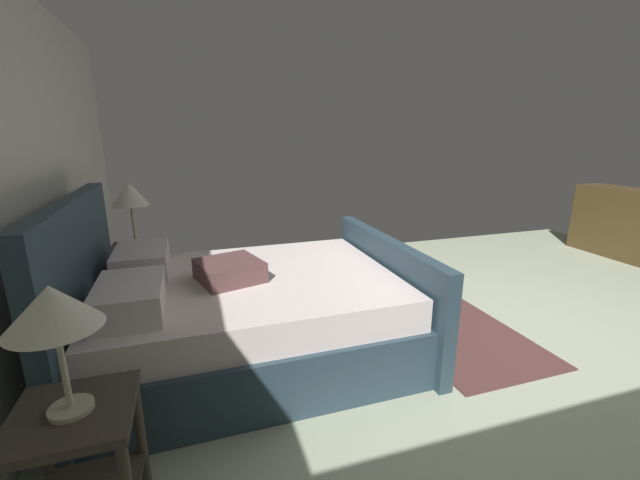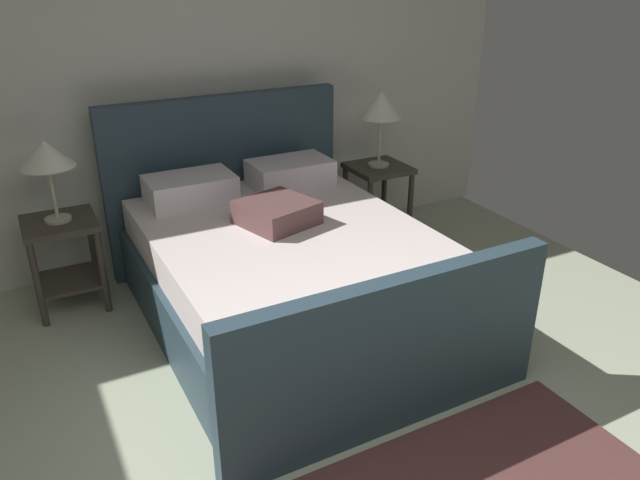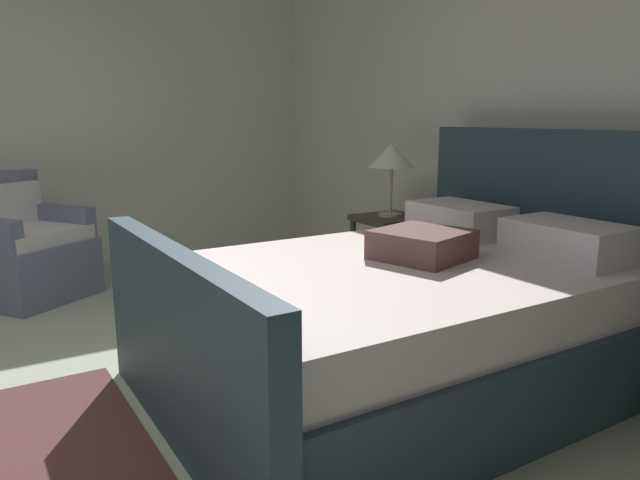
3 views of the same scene
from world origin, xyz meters
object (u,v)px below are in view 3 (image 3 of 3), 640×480
table_lamp_left (391,157)px  armchair (22,251)px  bed (406,315)px  nightstand_left (389,243)px

table_lamp_left → armchair: table_lamp_left is taller
bed → table_lamp_left: 1.58m
table_lamp_left → armchair: (-1.37, -2.27, -0.67)m
bed → nightstand_left: bed is taller
table_lamp_left → armchair: size_ratio=0.51×
bed → armchair: bed is taller
nightstand_left → table_lamp_left: table_lamp_left is taller
nightstand_left → table_lamp_left: (-0.00, 0.00, 0.61)m
bed → armchair: (-2.55, -1.46, -0.01)m
bed → table_lamp_left: bed is taller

